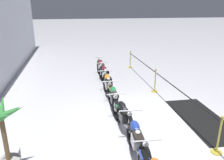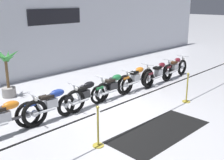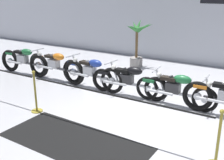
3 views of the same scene
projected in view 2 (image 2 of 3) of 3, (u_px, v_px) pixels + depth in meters
The scene contains 14 objects.
ground_plane at pixel (113, 107), 9.37m from camera, with size 120.00×120.00×0.00m, color silver.
back_wall at pixel (27, 32), 12.19m from camera, with size 28.00×0.29×4.20m.
motorcycle_orange_1 at pixel (6, 119), 7.27m from camera, with size 2.47×0.62×0.98m.
motorcycle_blue_2 at pixel (53, 104), 8.27m from camera, with size 2.33×0.62×0.96m.
motorcycle_black_3 at pixel (86, 95), 9.17m from camera, with size 2.33×0.62×0.92m.
motorcycle_green_4 at pixel (113, 86), 10.11m from camera, with size 2.19×0.62×0.90m.
motorcycle_orange_5 at pixel (136, 79), 11.00m from camera, with size 2.18×0.62×0.96m.
motorcycle_maroon_6 at pixel (159, 73), 11.91m from camera, with size 2.34×0.62×0.93m.
motorcycle_maroon_7 at pixel (175, 68), 12.79m from camera, with size 2.15×0.62×0.95m.
potted_palm_left_of_row at pixel (7, 73), 10.15m from camera, with size 1.02×1.04×1.84m.
stanchion_far_left at pixel (117, 110), 7.14m from camera, with size 12.34×0.28×1.05m.
stanchion_mid_left at pixel (98, 133), 6.79m from camera, with size 0.28×0.28×1.05m.
stanchion_mid_right at pixel (187, 92), 9.77m from camera, with size 0.28×0.28×1.05m.
floor_banner at pixel (160, 132), 7.63m from camera, with size 3.06×1.34×0.01m, color black.
Camera 2 is at (-6.36, -6.03, 3.46)m, focal length 45.00 mm.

